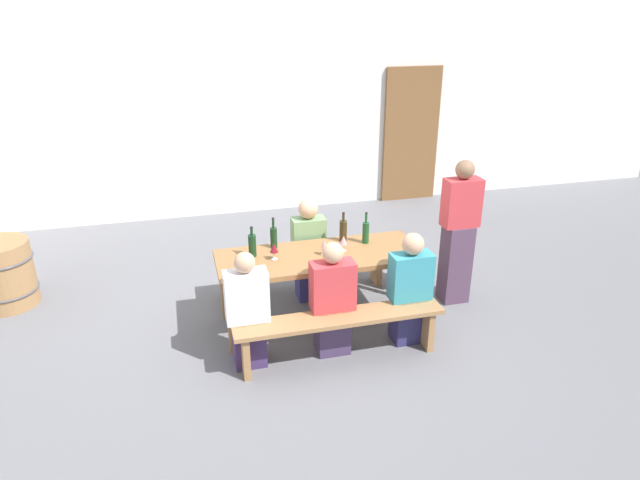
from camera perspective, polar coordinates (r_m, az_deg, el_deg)
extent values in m
plane|color=slate|center=(5.83, 0.00, -8.17)|extent=(24.00, 24.00, 0.00)
cube|color=silver|center=(8.56, -6.21, 13.36)|extent=(14.00, 0.20, 3.20)
cube|color=brown|center=(9.20, 9.15, 10.39)|extent=(0.90, 0.06, 2.10)
cube|color=olive|center=(5.49, 0.00, -1.68)|extent=(2.00, 0.76, 0.05)
cylinder|color=olive|center=(5.25, -8.94, -7.87)|extent=(0.07, 0.07, 0.70)
cylinder|color=olive|center=(5.67, 9.88, -5.41)|extent=(0.07, 0.07, 0.70)
cylinder|color=olive|center=(5.80, -9.66, -4.72)|extent=(0.07, 0.07, 0.70)
cylinder|color=olive|center=(6.19, 7.50, -2.72)|extent=(0.07, 0.07, 0.70)
cube|color=#9E7247|center=(5.05, 1.98, -7.84)|extent=(1.90, 0.30, 0.04)
cube|color=#9E7247|center=(5.03, -7.55, -11.26)|extent=(0.06, 0.24, 0.41)
cube|color=#9E7247|center=(5.44, 10.65, -8.58)|extent=(0.06, 0.24, 0.41)
cube|color=#9E7247|center=(6.21, -1.60, -1.62)|extent=(1.90, 0.30, 0.04)
cube|color=#9E7247|center=(6.19, -9.27, -4.33)|extent=(0.06, 0.24, 0.41)
cube|color=#9E7247|center=(6.53, 5.70, -2.62)|extent=(0.06, 0.24, 0.41)
cylinder|color=#143319|center=(5.43, -6.84, -0.58)|extent=(0.08, 0.08, 0.22)
cylinder|color=#143319|center=(5.38, -6.91, 0.85)|extent=(0.03, 0.03, 0.07)
cylinder|color=black|center=(5.36, -6.93, 1.27)|extent=(0.03, 0.03, 0.01)
cylinder|color=#194723|center=(5.71, 4.63, 0.73)|extent=(0.07, 0.07, 0.22)
cylinder|color=#194723|center=(5.66, 4.68, 2.20)|extent=(0.02, 0.02, 0.10)
cylinder|color=black|center=(5.64, 4.69, 2.73)|extent=(0.03, 0.03, 0.01)
cylinder|color=#332814|center=(5.74, 2.35, 0.91)|extent=(0.08, 0.08, 0.22)
cylinder|color=#332814|center=(5.69, 2.38, 2.29)|extent=(0.03, 0.03, 0.08)
cylinder|color=black|center=(5.67, 2.38, 2.73)|extent=(0.03, 0.03, 0.01)
cylinder|color=#143319|center=(5.60, -4.69, 0.22)|extent=(0.07, 0.07, 0.21)
cylinder|color=#143319|center=(5.55, -4.74, 1.66)|extent=(0.02, 0.02, 0.10)
cylinder|color=black|center=(5.53, -4.76, 2.19)|extent=(0.03, 0.03, 0.01)
cylinder|color=silver|center=(5.46, 0.43, -1.47)|extent=(0.06, 0.06, 0.01)
cylinder|color=silver|center=(5.45, 0.43, -1.14)|extent=(0.01, 0.01, 0.06)
cone|color=#D18C93|center=(5.42, 0.43, -0.36)|extent=(0.07, 0.07, 0.10)
cylinder|color=silver|center=(5.55, 2.37, -1.09)|extent=(0.06, 0.06, 0.01)
cylinder|color=silver|center=(5.54, 2.37, -0.74)|extent=(0.01, 0.01, 0.07)
cone|color=#D18C93|center=(5.51, 2.39, -0.01)|extent=(0.08, 0.08, 0.09)
cylinder|color=silver|center=(5.39, -4.62, -1.93)|extent=(0.06, 0.06, 0.01)
cylinder|color=silver|center=(5.37, -4.63, -1.56)|extent=(0.01, 0.01, 0.07)
cone|color=maroon|center=(5.34, -4.66, -0.79)|extent=(0.08, 0.08, 0.09)
cube|color=#3E2C5C|center=(5.14, -7.15, -10.08)|extent=(0.28, 0.24, 0.45)
cube|color=silver|center=(4.91, -7.41, -5.63)|extent=(0.37, 0.20, 0.46)
sphere|color=tan|center=(4.77, -7.60, -2.26)|extent=(0.18, 0.18, 0.18)
cube|color=#413153|center=(5.27, 1.24, -8.98)|extent=(0.30, 0.24, 0.45)
cube|color=#C6383D|center=(5.05, 1.28, -4.64)|extent=(0.39, 0.20, 0.45)
sphere|color=tan|center=(4.91, 1.32, -1.30)|extent=(0.19, 0.19, 0.19)
cube|color=navy|center=(5.50, 8.83, -7.82)|extent=(0.29, 0.24, 0.45)
cube|color=teal|center=(5.28, 9.12, -3.64)|extent=(0.39, 0.20, 0.45)
sphere|color=tan|center=(5.15, 9.35, -0.40)|extent=(0.20, 0.20, 0.20)
cube|color=navy|center=(6.17, -1.13, -3.90)|extent=(0.26, 0.24, 0.45)
cube|color=#729966|center=(5.97, -1.16, 0.06)|extent=(0.35, 0.20, 0.48)
sphere|color=tan|center=(5.85, -1.19, 3.15)|extent=(0.21, 0.21, 0.21)
cube|color=#52394F|center=(6.20, 13.48, -2.29)|extent=(0.28, 0.24, 0.86)
cube|color=#C6383D|center=(5.95, 14.08, 3.67)|extent=(0.37, 0.20, 0.50)
sphere|color=#846047|center=(5.85, 14.40, 6.88)|extent=(0.19, 0.19, 0.19)
cylinder|color=#9E7247|center=(6.85, -29.30, -3.00)|extent=(0.62, 0.62, 0.71)
torus|color=#4C4C51|center=(6.92, -29.02, -4.33)|extent=(0.65, 0.65, 0.02)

